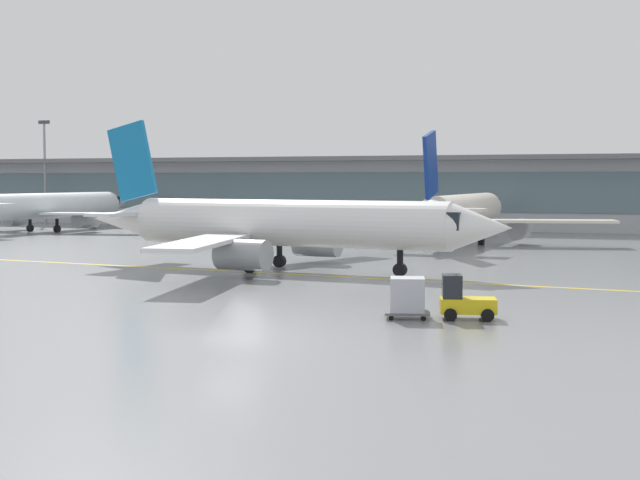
{
  "coord_description": "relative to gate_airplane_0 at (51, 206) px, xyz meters",
  "views": [
    {
      "loc": [
        16.03,
        -33.77,
        6.56
      ],
      "look_at": [
        -1.71,
        15.93,
        3.0
      ],
      "focal_mm": 50.54,
      "sensor_mm": 36.0,
      "label": 1
    }
  ],
  "objects": [
    {
      "name": "taxiing_regional_jet",
      "position": [
        46.15,
        -35.79,
        0.17
      ],
      "size": [
        33.56,
        31.07,
        11.11
      ],
      "rotation": [
        0.0,
        0.0,
        -0.09
      ],
      "color": "white",
      "rests_on": "ground_plane"
    },
    {
      "name": "gate_airplane_1",
      "position": [
        53.08,
        -3.78,
        0.13
      ],
      "size": [
        30.78,
        33.08,
        10.97
      ],
      "rotation": [
        0.0,
        0.0,
        1.53
      ],
      "color": "silver",
      "rests_on": "ground_plane"
    },
    {
      "name": "gate_airplane_0",
      "position": [
        0.0,
        0.0,
        0.0
      ],
      "size": [
        29.51,
        31.83,
        10.54
      ],
      "rotation": [
        0.0,
        0.0,
        1.49
      ],
      "color": "white",
      "rests_on": "ground_plane"
    },
    {
      "name": "apron_light_mast_0",
      "position": [
        -13.0,
        16.43,
        5.15
      ],
      "size": [
        1.8,
        0.36,
        15.24
      ],
      "color": "gray",
      "rests_on": "ground_plane"
    },
    {
      "name": "baggage_tug",
      "position": [
        62.51,
        -53.86,
        -2.27
      ],
      "size": [
        2.87,
        2.15,
        2.1
      ],
      "rotation": [
        0.0,
        0.0,
        0.26
      ],
      "color": "yellow",
      "rests_on": "ground_plane"
    },
    {
      "name": "ground_plane",
      "position": [
        54.25,
        -61.85,
        -3.16
      ],
      "size": [
        400.0,
        400.0,
        0.0
      ],
      "primitive_type": "plane",
      "color": "gray"
    },
    {
      "name": "taxiway_centreline_stripe",
      "position": [
        46.58,
        -37.83,
        -3.16
      ],
      "size": [
        109.57,
        10.47,
        0.01
      ],
      "primitive_type": "cube",
      "rotation": [
        0.0,
        0.0,
        -0.09
      ],
      "color": "yellow",
      "rests_on": "ground_plane"
    },
    {
      "name": "cargo_dolly_lead",
      "position": [
        59.98,
        -54.52,
        -2.11
      ],
      "size": [
        2.44,
        2.08,
        1.94
      ],
      "rotation": [
        0.0,
        0.0,
        0.26
      ],
      "color": "#595B60",
      "rests_on": "ground_plane"
    },
    {
      "name": "terminal_concourse",
      "position": [
        54.25,
        22.84,
        1.76
      ],
      "size": [
        196.4,
        11.0,
        9.6
      ],
      "color": "#B2B7BC",
      "rests_on": "ground_plane"
    }
  ]
}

